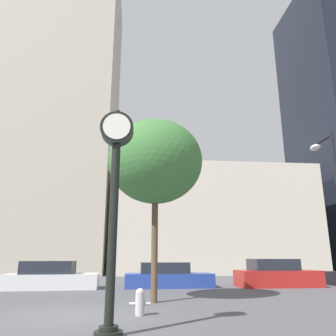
% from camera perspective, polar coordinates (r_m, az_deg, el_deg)
% --- Properties ---
extents(ground_plane, '(200.00, 200.00, 0.00)m').
position_cam_1_polar(ground_plane, '(10.44, -15.57, -23.51)').
color(ground_plane, '#515156').
extents(building_tall_tower, '(11.51, 12.00, 33.75)m').
position_cam_1_polar(building_tall_tower, '(38.36, -17.96, 9.18)').
color(building_tall_tower, '#BCB29E').
rests_on(building_tall_tower, ground_plane).
extents(building_storefront_row, '(19.09, 12.00, 10.05)m').
position_cam_1_polar(building_storefront_row, '(35.20, 7.06, -9.38)').
color(building_storefront_row, beige).
rests_on(building_storefront_row, ground_plane).
extents(street_clock, '(0.79, 0.61, 5.12)m').
position_cam_1_polar(street_clock, '(7.70, -9.28, -3.17)').
color(street_clock, black).
rests_on(street_clock, ground_plane).
extents(car_white, '(4.69, 2.08, 1.37)m').
position_cam_1_polar(car_white, '(18.62, -19.68, -17.46)').
color(car_white, silver).
rests_on(car_white, ground_plane).
extents(car_blue, '(4.69, 1.80, 1.29)m').
position_cam_1_polar(car_blue, '(18.44, -0.08, -18.42)').
color(car_blue, '#28429E').
rests_on(car_blue, ground_plane).
extents(car_red, '(4.47, 1.98, 1.46)m').
position_cam_1_polar(car_red, '(19.73, 18.37, -17.25)').
color(car_red, red).
rests_on(car_red, ground_plane).
extents(fire_hydrant_near, '(0.60, 0.26, 0.73)m').
position_cam_1_polar(fire_hydrant_near, '(10.08, -4.92, -22.16)').
color(fire_hydrant_near, '#B7B7BC').
rests_on(fire_hydrant_near, ground_plane).
extents(street_lamp_right, '(0.36, 1.57, 6.30)m').
position_cam_1_polar(street_lamp_right, '(14.19, 26.68, -3.02)').
color(street_lamp_right, black).
rests_on(street_lamp_right, ground_plane).
extents(bare_tree, '(3.74, 3.74, 6.95)m').
position_cam_1_polar(bare_tree, '(13.10, -2.21, 1.05)').
color(bare_tree, brown).
rests_on(bare_tree, ground_plane).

